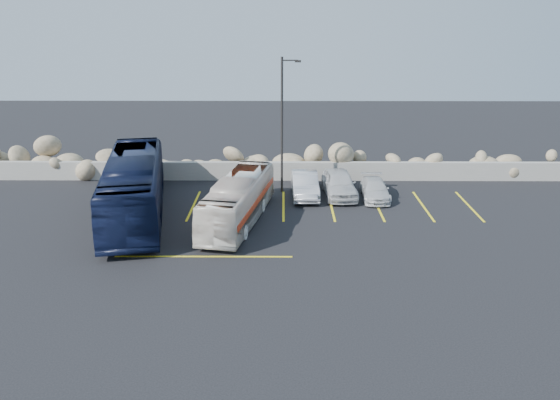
{
  "coord_description": "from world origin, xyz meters",
  "views": [
    {
      "loc": [
        2.58,
        -22.05,
        10.44
      ],
      "look_at": [
        2.42,
        4.0,
        1.38
      ],
      "focal_mm": 35.0,
      "sensor_mm": 36.0,
      "label": 1
    }
  ],
  "objects_px": {
    "car_b": "(305,185)",
    "car_c": "(375,189)",
    "vintage_bus": "(238,200)",
    "lamppost": "(283,122)",
    "tour_coach": "(134,187)",
    "car_a": "(339,183)"
  },
  "relations": [
    {
      "from": "tour_coach",
      "to": "car_a",
      "type": "relative_size",
      "value": 2.63
    },
    {
      "from": "lamppost",
      "to": "vintage_bus",
      "type": "relative_size",
      "value": 0.94
    },
    {
      "from": "car_a",
      "to": "car_b",
      "type": "relative_size",
      "value": 1.04
    },
    {
      "from": "car_a",
      "to": "car_c",
      "type": "height_order",
      "value": "car_a"
    },
    {
      "from": "tour_coach",
      "to": "car_c",
      "type": "xyz_separation_m",
      "value": [
        13.27,
        3.01,
        -1.09
      ]
    },
    {
      "from": "lamppost",
      "to": "car_c",
      "type": "relative_size",
      "value": 2.14
    },
    {
      "from": "vintage_bus",
      "to": "car_c",
      "type": "height_order",
      "value": "vintage_bus"
    },
    {
      "from": "lamppost",
      "to": "car_c",
      "type": "height_order",
      "value": "lamppost"
    },
    {
      "from": "car_a",
      "to": "lamppost",
      "type": "bearing_deg",
      "value": 165.03
    },
    {
      "from": "lamppost",
      "to": "tour_coach",
      "type": "distance_m",
      "value": 9.29
    },
    {
      "from": "car_c",
      "to": "car_b",
      "type": "bearing_deg",
      "value": 176.19
    },
    {
      "from": "vintage_bus",
      "to": "tour_coach",
      "type": "bearing_deg",
      "value": -177.81
    },
    {
      "from": "tour_coach",
      "to": "car_b",
      "type": "relative_size",
      "value": 2.73
    },
    {
      "from": "vintage_bus",
      "to": "car_c",
      "type": "relative_size",
      "value": 2.28
    },
    {
      "from": "car_a",
      "to": "vintage_bus",
      "type": "bearing_deg",
      "value": -146.05
    },
    {
      "from": "car_b",
      "to": "car_c",
      "type": "xyz_separation_m",
      "value": [
        4.1,
        -0.39,
        -0.16
      ]
    },
    {
      "from": "lamppost",
      "to": "tour_coach",
      "type": "height_order",
      "value": "lamppost"
    },
    {
      "from": "lamppost",
      "to": "vintage_bus",
      "type": "bearing_deg",
      "value": -114.73
    },
    {
      "from": "car_b",
      "to": "car_c",
      "type": "relative_size",
      "value": 1.14
    },
    {
      "from": "car_b",
      "to": "car_c",
      "type": "distance_m",
      "value": 4.12
    },
    {
      "from": "lamppost",
      "to": "car_b",
      "type": "relative_size",
      "value": 1.87
    },
    {
      "from": "tour_coach",
      "to": "car_c",
      "type": "relative_size",
      "value": 3.13
    }
  ]
}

